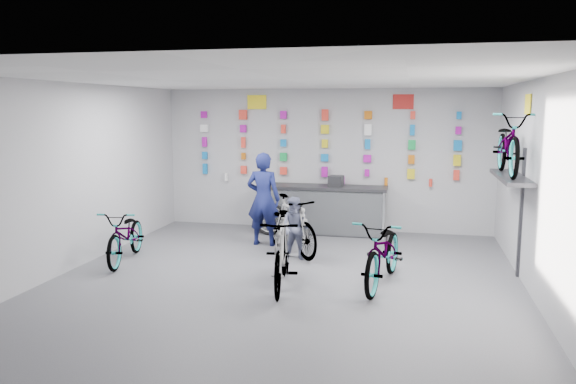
% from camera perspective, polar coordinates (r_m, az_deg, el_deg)
% --- Properties ---
extents(floor, '(8.00, 8.00, 0.00)m').
position_cam_1_polar(floor, '(8.45, -0.59, -9.35)').
color(floor, '#4B4B50').
rests_on(floor, ground).
extents(ceiling, '(8.00, 8.00, 0.00)m').
position_cam_1_polar(ceiling, '(8.05, -0.63, 11.43)').
color(ceiling, white).
rests_on(ceiling, wall_back).
extents(wall_back, '(7.00, 0.00, 7.00)m').
position_cam_1_polar(wall_back, '(12.02, 3.80, 3.29)').
color(wall_back, '#B0B0B3').
rests_on(wall_back, floor).
extents(wall_front, '(7.00, 0.00, 7.00)m').
position_cam_1_polar(wall_front, '(4.39, -12.81, -6.11)').
color(wall_front, '#B0B0B3').
rests_on(wall_front, floor).
extents(wall_left, '(0.00, 8.00, 8.00)m').
position_cam_1_polar(wall_left, '(9.54, -21.52, 1.35)').
color(wall_left, '#B0B0B3').
rests_on(wall_left, floor).
extents(wall_right, '(0.00, 8.00, 8.00)m').
position_cam_1_polar(wall_right, '(8.07, 24.36, -0.02)').
color(wall_right, '#B0B0B3').
rests_on(wall_right, floor).
extents(counter, '(2.70, 0.66, 1.00)m').
position_cam_1_polar(counter, '(11.71, 3.40, -1.86)').
color(counter, black).
rests_on(counter, floor).
extents(merch_wall, '(5.57, 0.08, 1.57)m').
position_cam_1_polar(merch_wall, '(11.91, 4.10, 4.69)').
color(merch_wall, '#0D72C1').
rests_on(merch_wall, wall_back).
extents(wall_bracket, '(0.39, 1.90, 2.00)m').
position_cam_1_polar(wall_bracket, '(9.21, 21.82, 0.88)').
color(wall_bracket, '#333338').
rests_on(wall_bracket, wall_right).
extents(sign_left, '(0.42, 0.02, 0.30)m').
position_cam_1_polar(sign_left, '(12.27, -3.18, 9.11)').
color(sign_left, yellow).
rests_on(sign_left, wall_back).
extents(sign_right, '(0.42, 0.02, 0.30)m').
position_cam_1_polar(sign_right, '(11.81, 11.63, 8.97)').
color(sign_right, red).
rests_on(sign_right, wall_back).
extents(sign_side, '(0.02, 0.40, 0.30)m').
position_cam_1_polar(sign_side, '(9.17, 23.18, 8.21)').
color(sign_side, yellow).
rests_on(sign_side, wall_right).
extents(bike_left, '(0.93, 1.84, 0.92)m').
position_cam_1_polar(bike_left, '(9.93, -16.11, -4.22)').
color(bike_left, gray).
rests_on(bike_left, floor).
extents(bike_center, '(0.78, 1.88, 1.10)m').
position_cam_1_polar(bike_center, '(8.11, -0.68, -6.07)').
color(bike_center, gray).
rests_on(bike_center, floor).
extents(bike_right, '(1.00, 2.04, 1.03)m').
position_cam_1_polar(bike_right, '(8.37, 9.73, -5.98)').
color(bike_right, gray).
rests_on(bike_right, floor).
extents(bike_service, '(1.53, 1.64, 1.05)m').
position_cam_1_polar(bike_service, '(10.02, 0.35, -3.37)').
color(bike_service, gray).
rests_on(bike_service, floor).
extents(bike_wall, '(0.63, 1.80, 0.95)m').
position_cam_1_polar(bike_wall, '(9.15, 21.54, 4.55)').
color(bike_wall, gray).
rests_on(bike_wall, wall_bracket).
extents(clerk, '(0.66, 0.45, 1.77)m').
position_cam_1_polar(clerk, '(10.63, -2.51, -0.72)').
color(clerk, '#141A50').
rests_on(clerk, floor).
extents(customer, '(0.61, 0.52, 1.09)m').
position_cam_1_polar(customer, '(9.67, 0.75, -3.72)').
color(customer, slate).
rests_on(customer, floor).
extents(spare_wheel, '(0.68, 0.23, 0.67)m').
position_cam_1_polar(spare_wheel, '(11.58, -1.83, -2.75)').
color(spare_wheel, black).
rests_on(spare_wheel, floor).
extents(register, '(0.30, 0.32, 0.22)m').
position_cam_1_polar(register, '(11.57, 4.90, 1.13)').
color(register, black).
rests_on(register, counter).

